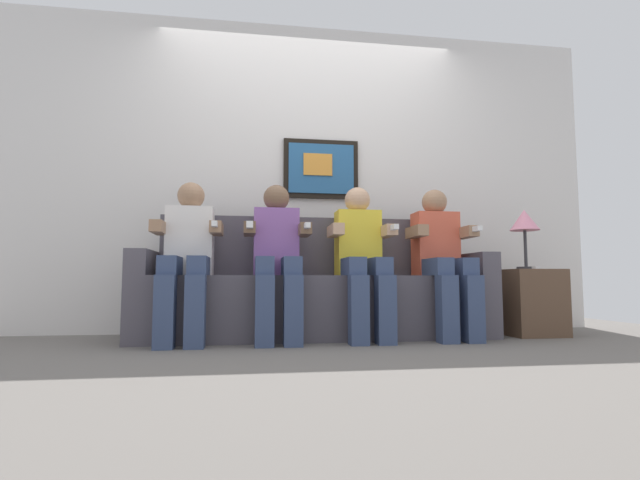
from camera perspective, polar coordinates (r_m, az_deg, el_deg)
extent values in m
plane|color=#66605B|center=(3.18, 0.41, -12.41)|extent=(6.46, 6.46, 0.00)
cube|color=silver|center=(4.02, -1.31, 7.80)|extent=(4.97, 0.05, 2.60)
cube|color=black|center=(4.00, 0.12, 8.58)|extent=(0.63, 0.03, 0.50)
cube|color=#26598C|center=(3.99, 0.16, 8.63)|extent=(0.55, 0.02, 0.42)
cube|color=orange|center=(3.98, -0.27, 9.12)|extent=(0.24, 0.02, 0.18)
cube|color=#514C56|center=(3.45, -0.35, -8.09)|extent=(2.29, 0.58, 0.45)
cube|color=#514C56|center=(3.67, -0.83, -0.87)|extent=(2.29, 0.14, 0.45)
cube|color=#514C56|center=(3.49, -20.62, -6.34)|extent=(0.14, 0.58, 0.62)
cube|color=#514C56|center=(3.81, 18.13, -6.27)|extent=(0.14, 0.58, 0.62)
cube|color=white|center=(3.44, -15.47, -0.16)|extent=(0.32, 0.20, 0.48)
sphere|color=#9E7556|center=(3.48, -15.34, 5.19)|extent=(0.19, 0.19, 0.19)
cube|color=#38476B|center=(3.24, -17.55, -3.01)|extent=(0.12, 0.40, 0.12)
cube|color=#38476B|center=(3.22, -14.38, -3.08)|extent=(0.12, 0.40, 0.12)
cube|color=#38476B|center=(3.05, -18.29, -8.24)|extent=(0.12, 0.12, 0.45)
cube|color=#38476B|center=(3.02, -14.89, -8.35)|extent=(0.12, 0.12, 0.45)
cube|color=#9E7556|center=(3.36, -18.91, 1.42)|extent=(0.08, 0.28, 0.08)
cube|color=#9E7556|center=(3.31, -12.42, 1.35)|extent=(0.08, 0.28, 0.08)
cube|color=white|center=(3.15, -12.61, 1.85)|extent=(0.04, 0.13, 0.04)
cube|color=#8C59A5|center=(3.42, -5.35, -0.29)|extent=(0.32, 0.20, 0.48)
sphere|color=brown|center=(3.46, -5.30, 5.09)|extent=(0.19, 0.19, 0.19)
cube|color=#38476B|center=(3.20, -6.79, -3.19)|extent=(0.12, 0.40, 0.12)
cube|color=#38476B|center=(3.21, -3.57, -3.22)|extent=(0.12, 0.40, 0.12)
cube|color=#38476B|center=(3.01, -6.73, -8.51)|extent=(0.12, 0.12, 0.45)
cube|color=#38476B|center=(3.02, -3.27, -8.52)|extent=(0.12, 0.12, 0.45)
cube|color=brown|center=(3.30, -8.52, 1.31)|extent=(0.08, 0.28, 0.08)
cube|color=brown|center=(3.32, -1.95, 1.21)|extent=(0.08, 0.28, 0.08)
cube|color=white|center=(3.16, -1.61, 1.70)|extent=(0.04, 0.13, 0.04)
cube|color=white|center=(3.14, -8.51, 1.81)|extent=(0.04, 0.10, 0.04)
cube|color=yellow|center=(3.50, 4.59, -0.41)|extent=(0.32, 0.20, 0.48)
sphere|color=tan|center=(3.54, 4.55, 4.84)|extent=(0.19, 0.19, 0.19)
cube|color=#38476B|center=(3.28, 3.86, -3.25)|extent=(0.12, 0.40, 0.12)
cube|color=#38476B|center=(3.32, 6.90, -3.25)|extent=(0.12, 0.40, 0.12)
cube|color=#38476B|center=(3.09, 4.70, -8.43)|extent=(0.12, 0.12, 0.45)
cube|color=#38476B|center=(3.13, 7.94, -8.35)|extent=(0.12, 0.12, 0.45)
cube|color=tan|center=(3.35, 1.88, 1.15)|extent=(0.08, 0.28, 0.08)
cube|color=tan|center=(3.44, 8.11, 1.04)|extent=(0.08, 0.28, 0.08)
cube|color=white|center=(3.29, 8.90, 1.50)|extent=(0.04, 0.13, 0.04)
cube|color=#D8593F|center=(3.69, 13.79, -0.51)|extent=(0.32, 0.20, 0.48)
sphere|color=#9E7556|center=(3.72, 13.68, 4.49)|extent=(0.19, 0.19, 0.19)
cube|color=#38476B|center=(3.46, 13.72, -3.21)|extent=(0.12, 0.40, 0.12)
cube|color=#38476B|center=(3.53, 16.43, -3.18)|extent=(0.12, 0.40, 0.12)
cube|color=#38476B|center=(3.28, 15.16, -8.08)|extent=(0.12, 0.12, 0.45)
cube|color=#38476B|center=(3.35, 18.00, -7.93)|extent=(0.12, 0.12, 0.45)
cube|color=#9E7556|center=(3.51, 11.63, 0.97)|extent=(0.08, 0.28, 0.08)
cube|color=#9E7556|center=(3.66, 17.22, 0.86)|extent=(0.08, 0.28, 0.08)
cube|color=white|center=(3.52, 18.35, 1.28)|extent=(0.04, 0.13, 0.04)
cube|color=brown|center=(3.96, 24.09, -6.89)|extent=(0.40, 0.40, 0.50)
cylinder|color=#333338|center=(3.93, 23.70, -3.13)|extent=(0.14, 0.14, 0.02)
cylinder|color=#333338|center=(3.93, 23.62, -0.95)|extent=(0.02, 0.02, 0.28)
cone|color=pink|center=(3.95, 23.51, 2.23)|extent=(0.22, 0.22, 0.16)
cube|color=white|center=(3.89, 24.35, -3.10)|extent=(0.04, 0.13, 0.02)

